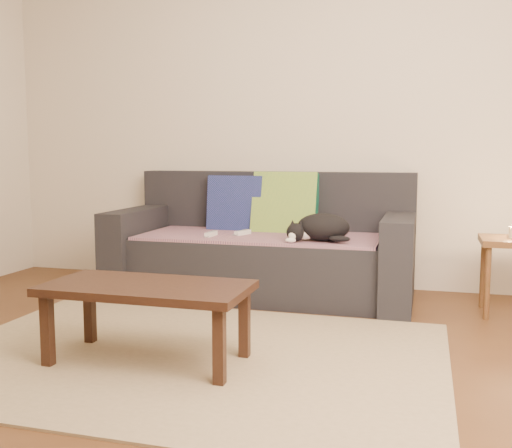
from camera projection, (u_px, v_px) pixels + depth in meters
name	position (u px, v px, depth m)	size (l,w,h in m)	color
ground	(176.00, 367.00, 2.83)	(4.50, 4.50, 0.00)	brown
back_wall	(278.00, 115.00, 4.59)	(4.50, 0.04, 2.60)	beige
sofa	(263.00, 251.00, 4.30)	(2.10, 0.94, 0.87)	#232328
throw_blanket	(260.00, 236.00, 4.20)	(1.66, 0.74, 0.02)	#432B51
cushion_navy	(236.00, 204.00, 4.49)	(0.42, 0.10, 0.42)	#11234A
cushion_green	(285.00, 205.00, 4.39)	(0.48, 0.12, 0.48)	#0D5841
cat	(321.00, 228.00, 3.89)	(0.42, 0.31, 0.18)	black
wii_remote_a	(211.00, 234.00, 4.13)	(0.15, 0.04, 0.03)	white
wii_remote_b	(243.00, 233.00, 4.20)	(0.15, 0.04, 0.03)	white
rug	(189.00, 356.00, 2.98)	(2.50, 1.80, 0.01)	tan
coffee_table	(147.00, 294.00, 2.85)	(0.97, 0.49, 0.39)	#321E13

